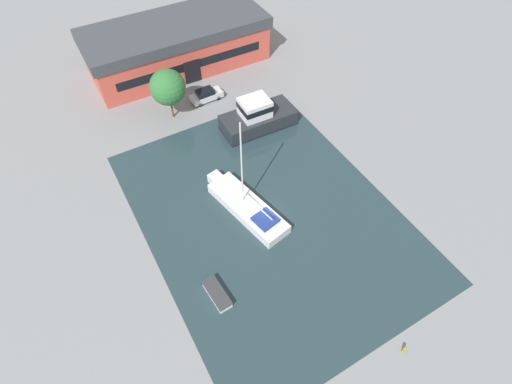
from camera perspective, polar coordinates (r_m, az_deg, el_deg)
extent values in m
plane|color=gray|center=(42.32, 1.68, -3.11)|extent=(440.00, 440.00, 0.00)
cube|color=#23383D|center=(42.32, 1.68, -3.11)|extent=(24.70, 33.17, 0.01)
cube|color=#C64C3D|center=(62.77, -11.10, 19.36)|extent=(25.13, 10.63, 4.91)
cube|color=#383D42|center=(61.21, -11.59, 21.94)|extent=(25.89, 10.94, 1.54)
cube|color=black|center=(58.96, -9.03, 16.61)|extent=(2.40, 0.09, 3.44)
cube|color=black|center=(58.43, -9.15, 17.41)|extent=(21.26, 0.29, 1.23)
cylinder|color=brown|center=(53.43, -11.93, 11.70)|extent=(0.27, 0.27, 2.90)
sphere|color=#2D6B33|center=(51.58, -12.50, 14.39)|extent=(4.46, 4.46, 4.46)
cube|color=silver|center=(55.97, -7.06, 13.46)|extent=(4.39, 1.92, 0.76)
cube|color=black|center=(55.51, -7.29, 13.96)|extent=(2.30, 1.65, 0.62)
cube|color=black|center=(55.90, -6.22, 14.33)|extent=(0.08, 1.44, 0.49)
cylinder|color=black|center=(57.21, -6.17, 14.03)|extent=(0.61, 0.22, 0.60)
cylinder|color=black|center=(56.04, -5.39, 13.22)|extent=(0.61, 0.22, 0.60)
cylinder|color=black|center=(56.38, -8.65, 13.10)|extent=(0.61, 0.22, 0.60)
cylinder|color=black|center=(55.19, -7.91, 12.27)|extent=(0.61, 0.22, 0.60)
cube|color=silver|center=(42.04, -1.18, -2.30)|extent=(4.97, 10.33, 1.14)
cube|color=silver|center=(44.90, -5.82, 1.94)|extent=(1.58, 1.45, 1.14)
cube|color=silver|center=(41.56, -1.20, -1.79)|extent=(4.77, 9.91, 0.08)
cylinder|color=silver|center=(37.88, -2.06, 3.80)|extent=(0.16, 0.16, 10.56)
cylinder|color=silver|center=(39.96, 0.17, -2.06)|extent=(1.01, 4.40, 0.12)
cube|color=navy|center=(40.19, 1.34, -3.93)|extent=(2.52, 2.56, 0.30)
cube|color=#23282D|center=(51.20, 0.30, 10.27)|extent=(9.43, 4.46, 1.96)
cube|color=black|center=(51.75, 0.29, 9.56)|extent=(9.53, 4.55, 0.18)
cube|color=silver|center=(49.70, -0.18, 11.96)|extent=(3.63, 3.10, 2.26)
cube|color=black|center=(49.56, -0.18, 12.17)|extent=(3.71, 3.18, 0.72)
cube|color=white|center=(37.43, -5.56, -14.36)|extent=(1.47, 3.36, 0.60)
cube|color=#333338|center=(37.12, -5.60, -14.14)|extent=(1.56, 3.50, 0.08)
cylinder|color=olive|center=(37.52, 20.35, -20.39)|extent=(0.26, 0.26, 0.60)
sphere|color=olive|center=(37.18, 20.51, -20.19)|extent=(0.28, 0.28, 0.28)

